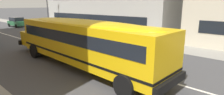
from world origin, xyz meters
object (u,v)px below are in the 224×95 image
object	(u,v)px
parked_car_beige_end_of_row	(51,27)
street_lamp	(47,1)
parked_car_green_by_hydrant	(17,22)
school_bus	(81,39)

from	to	relation	value
parked_car_beige_end_of_row	street_lamp	bearing A→B (deg)	150.38
parked_car_green_by_hydrant	street_lamp	distance (m)	7.83
school_bus	parked_car_green_by_hydrant	size ratio (longest dim) A/B	3.32
parked_car_green_by_hydrant	parked_car_beige_end_of_row	size ratio (longest dim) A/B	1.00
parked_car_green_by_hydrant	parked_car_beige_end_of_row	world-z (taller)	same
school_bus	parked_car_beige_end_of_row	bearing A→B (deg)	-21.14
parked_car_beige_end_of_row	street_lamp	xyz separation A→B (m)	(-4.37, 2.15, 3.47)
parked_car_beige_end_of_row	school_bus	bearing A→B (deg)	-26.56
school_bus	parked_car_beige_end_of_row	size ratio (longest dim) A/B	3.32
school_bus	parked_car_beige_end_of_row	world-z (taller)	school_bus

